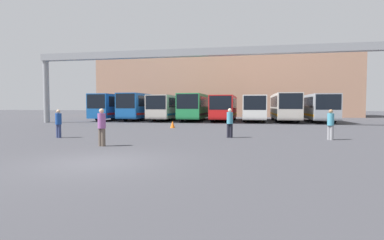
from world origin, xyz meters
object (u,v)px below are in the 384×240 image
Objects in this scene: bus_slot_4 at (224,107)px; traffic_cone at (173,124)px; bus_slot_6 at (284,106)px; bus_slot_5 at (254,107)px; pedestrian_mid_right at (59,123)px; bus_slot_1 at (143,105)px; pedestrian_near_right at (230,122)px; bus_slot_0 at (116,105)px; pedestrian_far_center at (102,126)px; bus_slot_7 at (317,106)px; pedestrian_near_left at (331,124)px; bus_slot_2 at (170,106)px; bus_slot_3 at (197,106)px.

bus_slot_4 reaches higher than traffic_cone.
bus_slot_5 is at bearing -175.03° from bus_slot_6.
traffic_cone is at bearing -117.81° from bus_slot_5.
bus_slot_5 reaches higher than pedestrian_mid_right.
bus_slot_6 is 26.25m from pedestrian_mid_right.
bus_slot_1 reaches higher than traffic_cone.
bus_slot_1 is at bearing -45.52° from pedestrian_near_right.
bus_slot_0 is 6.05× the size of pedestrian_far_center.
pedestrian_near_left is (-3.31, -19.22, -0.89)m from bus_slot_7.
bus_slot_1 is 0.92× the size of bus_slot_2.
bus_slot_2 is at bearing 177.80° from bus_slot_6.
bus_slot_4 is 6.10× the size of pedestrian_near_right.
pedestrian_mid_right is (-7.69, -21.13, -0.86)m from bus_slot_4.
bus_slot_6 is 7.08× the size of pedestrian_mid_right.
bus_slot_0 is 21.20m from bus_slot_6.
bus_slot_3 reaches higher than bus_slot_4.
bus_slot_1 is 1.01× the size of bus_slot_6.
bus_slot_1 is at bearing -61.38° from pedestrian_far_center.
bus_slot_6 is 3.59m from bus_slot_7.
bus_slot_5 is at bearing -82.51° from pedestrian_near_right.
pedestrian_near_right is (9.60, 1.91, 0.04)m from pedestrian_mid_right.
bus_slot_0 is 1.02× the size of bus_slot_7.
pedestrian_far_center is at bearing -106.31° from bus_slot_5.
bus_slot_4 is (14.13, -0.03, -0.14)m from bus_slot_0.
pedestrian_mid_right is at bearing -100.69° from bus_slot_3.
bus_slot_7 is at bearing -102.16° from pedestrian_near_right.
pedestrian_far_center is 2.91× the size of traffic_cone.
pedestrian_far_center is at bearing -90.04° from bus_slot_3.
bus_slot_0 is 25.08m from pedestrian_near_right.
pedestrian_mid_right is at bearing -117.47° from traffic_cone.
pedestrian_far_center is at bearing -98.43° from bus_slot_4.
pedestrian_near_right is 0.99× the size of pedestrian_far_center.
bus_slot_2 reaches higher than pedestrian_near_right.
pedestrian_near_left is (21.41, -19.34, -0.99)m from bus_slot_0.
bus_slot_7 is at bearing -1.90° from bus_slot_1.
bus_slot_2 is (3.53, 0.50, -0.13)m from bus_slot_1.
bus_slot_0 reaches higher than bus_slot_7.
pedestrian_far_center is at bearing -112.09° from pedestrian_near_left.
bus_slot_1 is at bearing -177.86° from bus_slot_3.
bus_slot_6 reaches higher than bus_slot_5.
bus_slot_2 is 25.30m from pedestrian_far_center.
bus_slot_7 is 27.89m from pedestrian_mid_right.
bus_slot_1 is 7.14× the size of pedestrian_mid_right.
bus_slot_7 is at bearing -2.83° from bus_slot_5.
bus_slot_0 is 0.86× the size of bus_slot_3.
bus_slot_0 is 0.96× the size of bus_slot_5.
bus_slot_1 reaches higher than pedestrian_near_right.
bus_slot_6 is 6.78× the size of pedestrian_near_right.
bus_slot_6 is at bearing 71.06° from pedestrian_mid_right.
bus_slot_3 is at bearing -3.80° from bus_slot_2.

